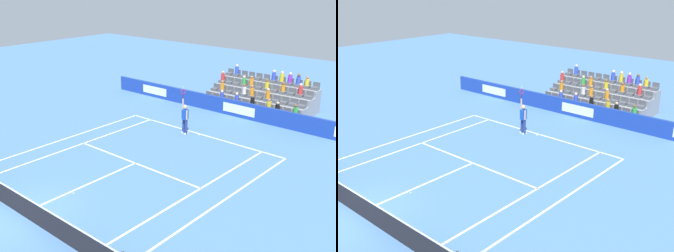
{
  "view_description": "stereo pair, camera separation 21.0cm",
  "coord_description": "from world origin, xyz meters",
  "views": [
    {
      "loc": [
        -13.93,
        7.15,
        8.89
      ],
      "look_at": [
        0.39,
        -9.38,
        1.1
      ],
      "focal_mm": 44.98,
      "sensor_mm": 36.0,
      "label": 1
    },
    {
      "loc": [
        -14.09,
        7.01,
        8.89
      ],
      "look_at": [
        0.39,
        -9.38,
        1.1
      ],
      "focal_mm": 44.98,
      "sensor_mm": 36.0,
      "label": 2
    }
  ],
  "objects": [
    {
      "name": "ground_plane",
      "position": [
        0.0,
        0.0,
        0.0
      ],
      "size": [
        80.0,
        80.0,
        0.0
      ],
      "primitive_type": "plane",
      "color": "#4C7AB2"
    },
    {
      "name": "line_baseline",
      "position": [
        0.0,
        -11.89,
        0.0
      ],
      "size": [
        10.97,
        0.1,
        0.01
      ],
      "primitive_type": "cube",
      "color": "white",
      "rests_on": "ground"
    },
    {
      "name": "line_service",
      "position": [
        0.0,
        -6.4,
        0.0
      ],
      "size": [
        8.23,
        0.1,
        0.01
      ],
      "primitive_type": "cube",
      "color": "white",
      "rests_on": "ground"
    },
    {
      "name": "line_centre_service",
      "position": [
        0.0,
        -3.2,
        0.0
      ],
      "size": [
        0.1,
        6.4,
        0.01
      ],
      "primitive_type": "cube",
      "color": "white",
      "rests_on": "ground"
    },
    {
      "name": "line_singles_sideline_left",
      "position": [
        4.12,
        -5.95,
        0.0
      ],
      "size": [
        0.1,
        11.89,
        0.01
      ],
      "primitive_type": "cube",
      "color": "white",
      "rests_on": "ground"
    },
    {
      "name": "line_singles_sideline_right",
      "position": [
        -4.12,
        -5.95,
        0.0
      ],
      "size": [
        0.1,
        11.89,
        0.01
      ],
      "primitive_type": "cube",
      "color": "white",
      "rests_on": "ground"
    },
    {
      "name": "line_doubles_sideline_left",
      "position": [
        5.49,
        -5.95,
        0.0
      ],
      "size": [
        0.1,
        11.89,
        0.01
      ],
      "primitive_type": "cube",
      "color": "white",
      "rests_on": "ground"
    },
    {
      "name": "line_doubles_sideline_right",
      "position": [
        -5.49,
        -5.95,
        0.0
      ],
      "size": [
        0.1,
        11.89,
        0.01
      ],
      "primitive_type": "cube",
      "color": "white",
      "rests_on": "ground"
    },
    {
      "name": "line_centre_mark",
      "position": [
        0.0,
        -11.79,
        0.0
      ],
      "size": [
        0.1,
        0.2,
        0.01
      ],
      "primitive_type": "cube",
      "color": "white",
      "rests_on": "ground"
    },
    {
      "name": "sponsor_barrier",
      "position": [
        -0.0,
        -16.2,
        0.54
      ],
      "size": [
        22.79,
        0.22,
        1.09
      ],
      "color": "#193899",
      "rests_on": "ground"
    },
    {
      "name": "tennis_net",
      "position": [
        0.0,
        0.0,
        0.49
      ],
      "size": [
        11.97,
        0.1,
        1.07
      ],
      "color": "#33383D",
      "rests_on": "ground"
    },
    {
      "name": "tennis_player",
      "position": [
        0.79,
        -11.38,
        0.99
      ],
      "size": [
        0.51,
        0.41,
        2.85
      ],
      "color": "navy",
      "rests_on": "ground"
    },
    {
      "name": "stadium_stand",
      "position": [
        -0.01,
        -19.13,
        0.7
      ],
      "size": [
        7.44,
        3.8,
        2.62
      ],
      "color": "gray",
      "rests_on": "ground"
    },
    {
      "name": "loose_tennis_ball",
      "position": [
        -0.27,
        -2.38,
        0.03
      ],
      "size": [
        0.07,
        0.07,
        0.07
      ],
      "primitive_type": "sphere",
      "color": "#D1E533",
      "rests_on": "ground"
    }
  ]
}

